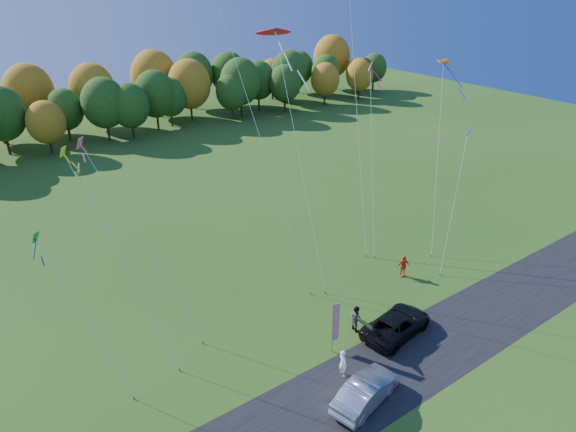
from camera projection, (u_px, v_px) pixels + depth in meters
ground at (340, 340)px, 34.63m from camera, size 160.00×160.00×0.00m
asphalt_strip at (382, 375)px, 31.70m from camera, size 90.00×6.00×0.01m
tree_line at (92, 141)px, 74.86m from camera, size 116.00×12.00×10.00m
black_suv at (397, 324)px, 34.99m from camera, size 5.94×3.39×1.56m
silver_sedan at (366, 391)px, 29.35m from camera, size 5.23×2.87×1.63m
person_tailgate_a at (343, 363)px, 31.31m from camera, size 0.55×0.74×1.85m
person_tailgate_b at (356, 318)px, 35.35m from camera, size 0.79×0.97×1.86m
person_east at (403, 266)px, 41.52m from camera, size 1.18×0.75×1.88m
feather_flag at (335, 322)px, 32.73m from camera, size 0.50×0.10×3.79m
kite_delta_blue at (249, 104)px, 36.62m from camera, size 4.77×11.77×28.64m
kite_parafoil_orange at (355, 85)px, 44.11m from camera, size 7.04×11.28×27.63m
kite_delta_red at (298, 145)px, 38.32m from camera, size 2.80×8.69×20.14m
kite_parafoil_rainbow at (438, 157)px, 44.83m from camera, size 6.77×6.03×15.83m
kite_diamond_yellow at (122, 263)px, 31.02m from camera, size 3.38×7.65×13.55m
kite_diamond_green at (85, 318)px, 29.10m from camera, size 2.97×5.70×9.83m
kite_diamond_white at (372, 162)px, 44.09m from camera, size 4.04×6.13×15.89m
kite_diamond_pink at (142, 244)px, 33.70m from camera, size 4.23×8.92×13.23m
kite_diamond_blue_low at (454, 203)px, 41.88m from camera, size 5.22×3.18×11.14m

